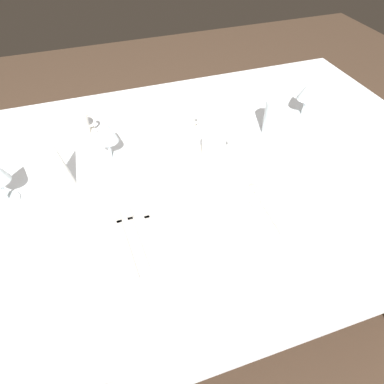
# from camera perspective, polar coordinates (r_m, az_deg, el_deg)

# --- Properties ---
(ground_plane) EXTENTS (6.00, 6.00, 0.00)m
(ground_plane) POSITION_cam_1_polar(r_m,az_deg,el_deg) (1.75, -1.52, -15.27)
(ground_plane) COLOR #4C3828
(dining_table) EXTENTS (1.80, 1.11, 0.74)m
(dining_table) POSITION_cam_1_polar(r_m,az_deg,el_deg) (1.24, -2.07, 0.97)
(dining_table) COLOR white
(dining_table) RESTS_ON ground
(dinner_plate) EXTENTS (0.24, 0.24, 0.02)m
(dinner_plate) POSITION_cam_1_polar(r_m,az_deg,el_deg) (0.99, 2.30, -4.93)
(dinner_plate) COLOR white
(dinner_plate) RESTS_ON dining_table
(fork_outer) EXTENTS (0.02, 0.21, 0.00)m
(fork_outer) POSITION_cam_1_polar(r_m,az_deg,el_deg) (0.99, -6.16, -6.18)
(fork_outer) COLOR beige
(fork_outer) RESTS_ON dining_table
(fork_inner) EXTENTS (0.02, 0.23, 0.00)m
(fork_inner) POSITION_cam_1_polar(r_m,az_deg,el_deg) (0.98, -8.47, -6.71)
(fork_inner) COLOR beige
(fork_inner) RESTS_ON dining_table
(fork_salad) EXTENTS (0.02, 0.23, 0.00)m
(fork_salad) POSITION_cam_1_polar(r_m,az_deg,el_deg) (0.98, -10.18, -7.23)
(fork_salad) COLOR beige
(fork_salad) RESTS_ON dining_table
(dinner_knife) EXTENTS (0.02, 0.23, 0.00)m
(dinner_knife) POSITION_cam_1_polar(r_m,az_deg,el_deg) (1.05, 10.01, -2.77)
(dinner_knife) COLOR beige
(dinner_knife) RESTS_ON dining_table
(spoon_soup) EXTENTS (0.03, 0.21, 0.01)m
(spoon_soup) POSITION_cam_1_polar(r_m,az_deg,el_deg) (1.08, 10.55, -1.28)
(spoon_soup) COLOR beige
(spoon_soup) RESTS_ON dining_table
(saucer_left) EXTENTS (0.13, 0.13, 0.01)m
(saucer_left) POSITION_cam_1_polar(r_m,az_deg,el_deg) (1.22, 3.25, 5.56)
(saucer_left) COLOR white
(saucer_left) RESTS_ON dining_table
(coffee_cup_left) EXTENTS (0.10, 0.08, 0.07)m
(coffee_cup_left) POSITION_cam_1_polar(r_m,az_deg,el_deg) (1.20, 3.41, 7.08)
(coffee_cup_left) COLOR white
(coffee_cup_left) RESTS_ON saucer_left
(saucer_right) EXTENTS (0.12, 0.12, 0.01)m
(saucer_right) POSITION_cam_1_polar(r_m,az_deg,el_deg) (1.37, -16.79, 8.45)
(saucer_right) COLOR white
(saucer_right) RESTS_ON dining_table
(coffee_cup_right) EXTENTS (0.11, 0.08, 0.07)m
(coffee_cup_right) POSITION_cam_1_polar(r_m,az_deg,el_deg) (1.35, -17.06, 9.89)
(coffee_cup_right) COLOR white
(coffee_cup_right) RESTS_ON saucer_right
(saucer_far) EXTENTS (0.13, 0.13, 0.01)m
(saucer_far) POSITION_cam_1_polar(r_m,az_deg,el_deg) (1.33, -1.33, 9.27)
(saucer_far) COLOR white
(saucer_far) RESTS_ON dining_table
(coffee_cup_far) EXTENTS (0.10, 0.08, 0.06)m
(coffee_cup_far) POSITION_cam_1_polar(r_m,az_deg,el_deg) (1.31, -1.28, 10.62)
(coffee_cup_far) COLOR white
(coffee_cup_far) RESTS_ON saucer_far
(wine_glass_centre) EXTENTS (0.07, 0.07, 0.14)m
(wine_glass_centre) POSITION_cam_1_polar(r_m,az_deg,el_deg) (1.44, 17.16, 14.30)
(wine_glass_centre) COLOR silver
(wine_glass_centre) RESTS_ON dining_table
(wine_glass_right) EXTENTS (0.07, 0.07, 0.15)m
(wine_glass_right) POSITION_cam_1_polar(r_m,az_deg,el_deg) (1.18, -12.89, 8.79)
(wine_glass_right) COLOR silver
(wine_glass_right) RESTS_ON dining_table
(drink_tumbler) EXTENTS (0.07, 0.07, 0.13)m
(drink_tumbler) POSITION_cam_1_polar(r_m,az_deg,el_deg) (1.33, 12.42, 10.71)
(drink_tumbler) COLOR silver
(drink_tumbler) RESTS_ON dining_table
(napkin_folded) EXTENTS (0.07, 0.07, 0.17)m
(napkin_folded) POSITION_cam_1_polar(r_m,az_deg,el_deg) (1.13, -19.81, 4.16)
(napkin_folded) COLOR white
(napkin_folded) RESTS_ON dining_table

